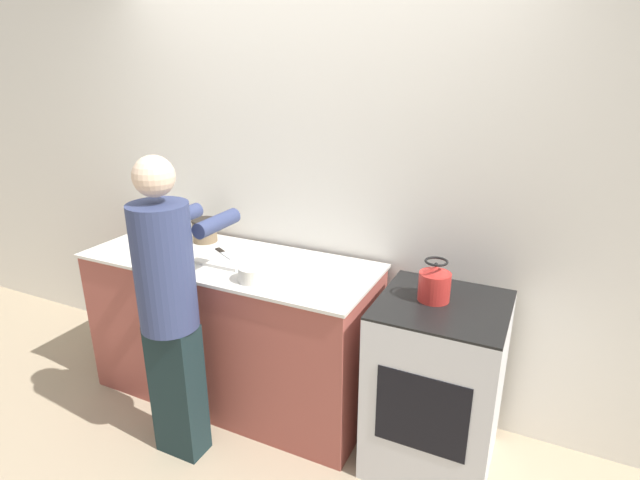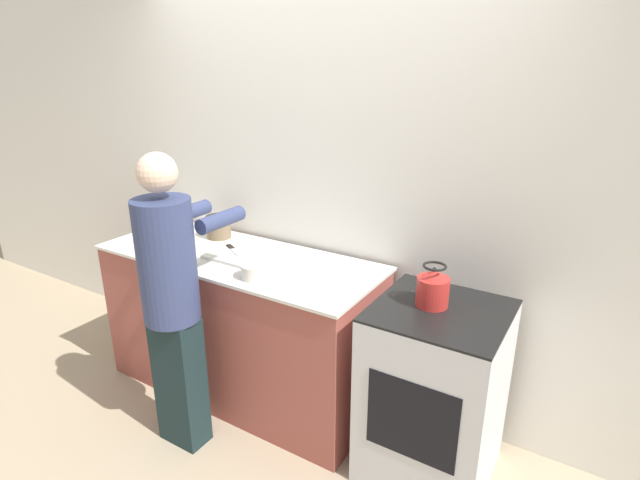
% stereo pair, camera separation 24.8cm
% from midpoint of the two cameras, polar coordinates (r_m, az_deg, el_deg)
% --- Properties ---
extents(ground_plane, '(12.00, 12.00, 0.00)m').
position_cam_midpoint_polar(ground_plane, '(3.05, -4.95, -21.50)').
color(ground_plane, tan).
extents(wall_back, '(8.00, 0.05, 2.60)m').
position_cam_midpoint_polar(wall_back, '(2.99, 2.55, 5.97)').
color(wall_back, white).
rests_on(wall_back, ground_plane).
extents(counter, '(1.76, 0.68, 0.92)m').
position_cam_midpoint_polar(counter, '(3.18, -6.78, -9.60)').
color(counter, '#9E4C42').
rests_on(counter, ground_plane).
extents(oven, '(0.61, 0.60, 0.92)m').
position_cam_midpoint_polar(oven, '(2.67, 15.58, -16.53)').
color(oven, silver).
rests_on(oven, ground_plane).
extents(person, '(0.32, 0.57, 1.62)m').
position_cam_midpoint_polar(person, '(2.62, -13.94, -6.18)').
color(person, '#182A2C').
rests_on(person, ground_plane).
extents(cutting_board, '(0.30, 0.26, 0.02)m').
position_cam_midpoint_polar(cutting_board, '(2.97, -7.36, -1.75)').
color(cutting_board, silver).
rests_on(cutting_board, counter).
extents(knife, '(0.20, 0.13, 0.01)m').
position_cam_midpoint_polar(knife, '(3.02, -7.51, -1.17)').
color(knife, silver).
rests_on(knife, cutting_board).
extents(kettle, '(0.15, 0.15, 0.21)m').
position_cam_midpoint_polar(kettle, '(2.42, 15.67, -5.42)').
color(kettle, red).
rests_on(kettle, oven).
extents(bowl_prep, '(0.16, 0.16, 0.08)m').
position_cam_midpoint_polar(bowl_prep, '(2.66, -4.71, -3.60)').
color(bowl_prep, silver).
rests_on(bowl_prep, counter).
extents(canister_jar, '(0.16, 0.16, 0.15)m').
position_cam_midpoint_polar(canister_jar, '(3.28, -9.40, 1.48)').
color(canister_jar, '#756047').
rests_on(canister_jar, counter).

